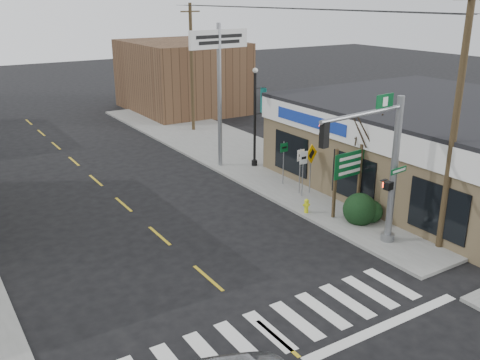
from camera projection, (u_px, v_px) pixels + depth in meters
ground at (277, 338)px, 14.99m from camera, size 140.00×140.00×0.00m
sidewalk_right at (270, 166)px, 29.90m from camera, size 6.00×38.00×0.13m
center_line at (159, 236)px, 21.38m from camera, size 0.12×56.00×0.01m
crosswalk at (269, 331)px, 15.31m from camera, size 11.00×2.20×0.01m
thrift_store at (444, 147)px, 26.45m from camera, size 12.00×14.00×4.00m
bldg_distant_right at (181, 76)px, 44.10m from camera, size 8.00×10.00×5.60m
traffic_signal_pole at (382, 158)px, 19.23m from camera, size 4.57×0.37×5.79m
guide_sign at (349, 171)px, 22.55m from camera, size 1.73×0.14×3.02m
fire_hydrant at (306, 205)px, 23.22m from camera, size 0.20×0.20×0.64m
ped_crossing_sign at (311, 159)px, 25.10m from camera, size 0.94×0.07×2.43m
lamp_post at (256, 110)px, 28.82m from camera, size 0.70×0.55×5.38m
dance_center_sign at (219, 62)px, 28.04m from camera, size 3.60×0.23×7.66m
bare_tree at (370, 123)px, 22.66m from camera, size 2.45×2.45×4.90m
shrub_front at (360, 210)px, 22.25m from camera, size 1.41×1.41×1.06m
shrub_back at (343, 189)px, 25.09m from camera, size 0.98×0.98×0.73m
utility_pole_near at (456, 120)px, 18.62m from camera, size 1.65×0.25×9.51m
utility_pole_far at (192, 67)px, 36.35m from camera, size 1.48×0.22×8.53m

